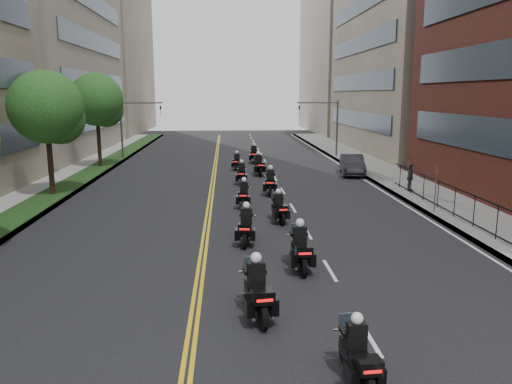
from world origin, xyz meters
TOP-DOWN VIEW (x-y plane):
  - sidewalk_right at (12.00, 25.00)m, footprint 4.00×90.00m
  - sidewalk_left at (-12.00, 25.00)m, footprint 4.00×90.00m
  - grass_strip at (-11.20, 25.00)m, footprint 2.00×90.00m
  - building_right_tan at (21.48, 48.00)m, footprint 15.11×28.00m
  - building_right_far at (21.50, 78.00)m, footprint 15.00×28.00m
  - building_left_far at (-22.00, 78.00)m, footprint 16.00×28.00m
  - iron_fence at (11.00, 12.00)m, footprint 0.05×28.00m
  - street_trees at (-11.05, 18.61)m, footprint 4.40×38.40m
  - traffic_signal_right at (9.54, 42.00)m, footprint 4.09×0.20m
  - traffic_signal_left at (-9.54, 42.00)m, footprint 4.09×0.20m
  - motorcycle_1 at (2.32, 2.90)m, footprint 0.57×2.18m
  - motorcycle_2 at (0.34, 6.36)m, footprint 0.77×2.53m
  - motorcycle_3 at (2.14, 10.20)m, footprint 0.58×2.51m
  - motorcycle_4 at (0.32, 13.50)m, footprint 0.68×2.41m
  - motorcycle_5 at (2.09, 17.02)m, footprint 0.69×2.24m
  - motorcycle_6 at (0.49, 20.43)m, footprint 0.63×2.27m
  - motorcycle_7 at (2.28, 23.91)m, footprint 0.72×2.50m
  - motorcycle_8 at (0.60, 27.82)m, footprint 0.57×2.32m
  - motorcycle_9 at (2.04, 31.41)m, footprint 0.69×2.54m
  - motorcycle_10 at (0.40, 34.46)m, footprint 0.65×2.13m
  - motorcycle_11 at (2.07, 38.56)m, footprint 0.60×2.50m
  - parked_sedan at (9.40, 31.34)m, footprint 2.32×4.93m
  - pedestrian_c at (11.20, 23.72)m, footprint 0.55×1.08m

SIDE VIEW (x-z plane):
  - sidewalk_right at x=12.00m, z-range 0.00..0.15m
  - sidewalk_left at x=-12.00m, z-range 0.00..0.15m
  - grass_strip at x=-11.20m, z-range 0.15..0.19m
  - motorcycle_10 at x=0.40m, z-range -0.17..1.41m
  - motorcycle_1 at x=2.32m, z-range -0.17..1.44m
  - motorcycle_5 at x=2.09m, z-range -0.17..1.48m
  - motorcycle_6 at x=0.49m, z-range -0.18..1.50m
  - motorcycle_8 at x=0.60m, z-range -0.18..1.53m
  - motorcycle_4 at x=0.32m, z-range -0.19..1.59m
  - motorcycle_11 at x=2.07m, z-range -0.19..1.65m
  - motorcycle_7 at x=2.28m, z-range -0.19..1.65m
  - motorcycle_3 at x=2.14m, z-range -0.19..1.66m
  - motorcycle_2 at x=0.34m, z-range -0.20..1.68m
  - motorcycle_9 at x=2.04m, z-range -0.20..1.68m
  - parked_sedan at x=9.40m, z-range 0.00..1.56m
  - iron_fence at x=11.00m, z-range 0.15..1.65m
  - pedestrian_c at x=11.20m, z-range 0.15..1.92m
  - traffic_signal_right at x=9.54m, z-range 0.90..6.50m
  - traffic_signal_left at x=-9.54m, z-range 0.90..6.50m
  - street_trees at x=-11.05m, z-range 1.14..9.12m
  - building_right_far at x=21.50m, z-range 0.00..26.00m
  - building_left_far at x=-22.00m, z-range 0.00..26.00m
  - building_right_tan at x=21.48m, z-range 0.00..30.00m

